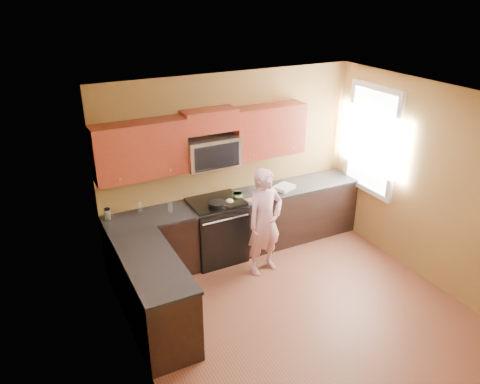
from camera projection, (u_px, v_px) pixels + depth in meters
floor at (301, 313)px, 5.91m from camera, size 4.00×4.00×0.00m
ceiling at (315, 102)px, 4.80m from camera, size 4.00×4.00×0.00m
wall_back at (231, 163)px, 6.98m from camera, size 4.00×0.00×4.00m
wall_front at (449, 322)px, 3.73m from camera, size 4.00×0.00×4.00m
wall_left at (136, 262)px, 4.53m from camera, size 0.00×4.00×4.00m
wall_right at (432, 187)px, 6.18m from camera, size 0.00×4.00×4.00m
cabinet_back_run at (240, 225)px, 7.11m from camera, size 4.00×0.60×0.88m
cabinet_left_run at (154, 296)px, 5.52m from camera, size 0.60×1.60×0.88m
countertop_back at (240, 198)px, 6.91m from camera, size 4.00×0.62×0.04m
countertop_left at (152, 263)px, 5.33m from camera, size 0.62×1.60×0.04m
stove at (217, 230)px, 6.91m from camera, size 0.76×0.65×0.95m
microwave at (211, 166)px, 6.61m from camera, size 0.76×0.40×0.42m
upper_cab_left at (143, 177)px, 6.23m from camera, size 1.22×0.33×0.75m
upper_cab_right at (268, 155)px, 7.03m from camera, size 1.12×0.33×0.75m
upper_cab_over_mw at (209, 120)px, 6.37m from camera, size 0.76×0.33×0.30m
window at (372, 140)px, 7.02m from camera, size 0.06×1.06×1.66m
woman at (265, 222)px, 6.48m from camera, size 0.62×0.46×1.57m
frying_pan at (217, 206)px, 6.57m from camera, size 0.39×0.50×0.06m
butter_tub at (237, 198)px, 6.88m from camera, size 0.15×0.15×0.10m
toast_slice at (250, 200)px, 6.79m from camera, size 0.12×0.12×0.01m
napkin_a at (230, 201)px, 6.71m from camera, size 0.13×0.14×0.06m
napkin_b at (273, 192)px, 6.99m from camera, size 0.15×0.16×0.07m
dish_towel at (284, 187)px, 7.17m from camera, size 0.37×0.33×0.05m
travel_mug at (108, 220)px, 6.25m from camera, size 0.08×0.08×0.16m
glass_a at (140, 207)px, 6.47m from camera, size 0.09×0.09×0.12m
glass_b at (170, 207)px, 6.46m from camera, size 0.07×0.07×0.12m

